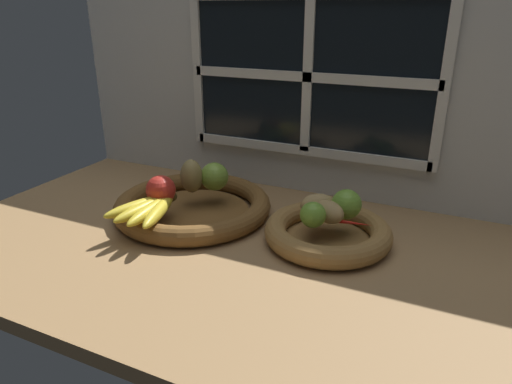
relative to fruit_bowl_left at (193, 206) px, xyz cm
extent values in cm
cube|color=#9E774C|center=(19.64, -2.69, -3.66)|extent=(140.00, 90.00, 3.00)
cube|color=silver|center=(19.64, 27.31, 25.34)|extent=(140.00, 3.00, 55.00)
cube|color=black|center=(19.64, 25.41, 28.84)|extent=(64.00, 0.80, 38.00)
cube|color=white|center=(19.64, 24.81, 28.84)|extent=(2.40, 1.20, 38.00)
cube|color=white|center=(19.64, 24.81, 28.84)|extent=(64.00, 1.20, 2.40)
cube|color=white|center=(-12.36, 24.81, 28.84)|extent=(2.40, 1.20, 40.40)
cube|color=white|center=(51.64, 24.81, 28.84)|extent=(2.40, 1.20, 40.40)
cube|color=white|center=(19.64, 24.81, 9.84)|extent=(64.00, 1.20, 2.40)
cylinder|color=brown|center=(0.00, 0.00, -1.66)|extent=(27.27, 27.27, 1.00)
torus|color=brown|center=(0.00, 0.00, 0.18)|extent=(37.95, 37.95, 4.69)
cylinder|color=olive|center=(33.94, 0.00, -1.66)|extent=(18.50, 18.50, 1.00)
torus|color=olive|center=(33.94, 0.00, 0.18)|extent=(27.26, 27.26, 4.69)
sphere|color=#7AA338|center=(2.78, 6.06, 6.04)|extent=(7.02, 7.02, 7.02)
sphere|color=red|center=(-4.03, -6.78, 5.96)|extent=(6.86, 6.86, 6.86)
ellipsoid|color=olive|center=(-1.53, 2.39, 6.70)|extent=(7.78, 7.87, 8.34)
ellipsoid|color=yellow|center=(-5.69, -12.81, 3.98)|extent=(9.07, 16.73, 2.90)
ellipsoid|color=yellow|center=(-3.90, -13.32, 3.98)|extent=(5.66, 17.14, 2.90)
ellipsoid|color=yellow|center=(-2.04, -13.42, 3.98)|extent=(3.80, 17.02, 2.90)
ellipsoid|color=yellow|center=(-0.20, -13.12, 3.98)|extent=(7.37, 17.04, 2.90)
sphere|color=brown|center=(-2.49, -4.99, 3.98)|extent=(2.61, 2.61, 2.61)
ellipsoid|color=#A38451|center=(30.64, 2.57, 4.94)|extent=(9.33, 8.68, 4.82)
ellipsoid|color=#A38451|center=(33.94, 0.00, 4.89)|extent=(8.77, 7.88, 4.73)
sphere|color=#6B9E33|center=(31.57, -3.55, 5.25)|extent=(5.44, 5.44, 5.44)
sphere|color=#6B9E33|center=(36.71, 3.55, 5.77)|extent=(6.48, 6.48, 6.48)
cone|color=red|center=(35.92, -0.60, 3.43)|extent=(14.70, 3.67, 1.81)
camera|label=1|loc=(57.01, -86.03, 44.75)|focal=32.09mm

